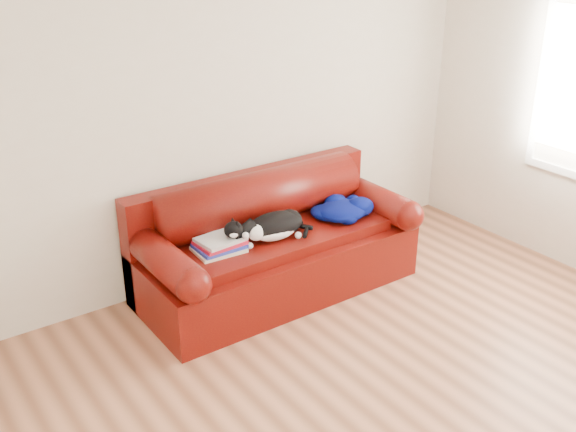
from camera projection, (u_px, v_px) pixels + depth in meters
name	position (u px, v px, depth m)	size (l,w,h in m)	color
ground	(407.00, 393.00, 4.08)	(4.50, 4.50, 0.00)	brown
room_shell	(445.00, 123.00, 3.48)	(4.52, 4.02, 2.61)	beige
sofa_base	(277.00, 261.00, 5.13)	(2.10, 0.90, 0.50)	#3E0206
sofa_back	(259.00, 214.00, 5.19)	(2.10, 1.01, 0.88)	#3E0206
book_stack	(220.00, 244.00, 4.70)	(0.35, 0.28, 0.10)	beige
cat	(275.00, 227.00, 4.87)	(0.66, 0.26, 0.24)	black
blanket	(343.00, 209.00, 5.23)	(0.50, 0.40, 0.15)	#020D45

